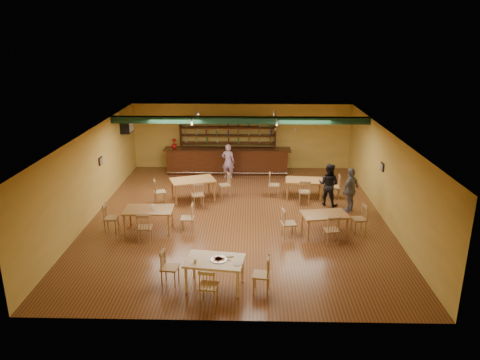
{
  "coord_description": "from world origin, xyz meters",
  "views": [
    {
      "loc": [
        0.44,
        -14.75,
        6.19
      ],
      "look_at": [
        0.06,
        0.6,
        1.15
      ],
      "focal_mm": 34.33,
      "sensor_mm": 36.0,
      "label": 1
    }
  ],
  "objects_px": {
    "near_table": "(215,274)",
    "patron_bar": "(228,162)",
    "bar_counter": "(227,161)",
    "dining_table_b": "(304,188)",
    "dining_table_a": "(193,190)",
    "patron_right_a": "(329,185)",
    "dining_table_c": "(149,220)",
    "dining_table_d": "(324,224)"
  },
  "relations": [
    {
      "from": "bar_counter",
      "to": "dining_table_a",
      "type": "relative_size",
      "value": 3.5
    },
    {
      "from": "dining_table_c",
      "to": "patron_bar",
      "type": "relative_size",
      "value": 1.01
    },
    {
      "from": "dining_table_d",
      "to": "near_table",
      "type": "height_order",
      "value": "near_table"
    },
    {
      "from": "dining_table_a",
      "to": "patron_right_a",
      "type": "relative_size",
      "value": 1.02
    },
    {
      "from": "near_table",
      "to": "patron_bar",
      "type": "relative_size",
      "value": 0.94
    },
    {
      "from": "bar_counter",
      "to": "patron_right_a",
      "type": "relative_size",
      "value": 3.57
    },
    {
      "from": "dining_table_d",
      "to": "near_table",
      "type": "bearing_deg",
      "value": -145.11
    },
    {
      "from": "near_table",
      "to": "patron_bar",
      "type": "distance_m",
      "value": 8.93
    },
    {
      "from": "patron_right_a",
      "to": "dining_table_b",
      "type": "bearing_deg",
      "value": -17.07
    },
    {
      "from": "dining_table_c",
      "to": "near_table",
      "type": "xyz_separation_m",
      "value": [
        2.37,
        -3.33,
        -0.0
      ]
    },
    {
      "from": "dining_table_d",
      "to": "near_table",
      "type": "xyz_separation_m",
      "value": [
        -3.21,
        -3.22,
        0.03
      ]
    },
    {
      "from": "dining_table_b",
      "to": "patron_right_a",
      "type": "relative_size",
      "value": 0.89
    },
    {
      "from": "dining_table_c",
      "to": "patron_right_a",
      "type": "height_order",
      "value": "patron_right_a"
    },
    {
      "from": "bar_counter",
      "to": "dining_table_b",
      "type": "distance_m",
      "value": 4.41
    },
    {
      "from": "dining_table_a",
      "to": "dining_table_b",
      "type": "height_order",
      "value": "dining_table_a"
    },
    {
      "from": "near_table",
      "to": "patron_right_a",
      "type": "height_order",
      "value": "patron_right_a"
    },
    {
      "from": "bar_counter",
      "to": "dining_table_c",
      "type": "height_order",
      "value": "bar_counter"
    },
    {
      "from": "dining_table_d",
      "to": "patron_bar",
      "type": "distance_m",
      "value": 6.61
    },
    {
      "from": "dining_table_a",
      "to": "patron_bar",
      "type": "xyz_separation_m",
      "value": [
        1.21,
        2.67,
        0.36
      ]
    },
    {
      "from": "patron_right_a",
      "to": "patron_bar",
      "type": "bearing_deg",
      "value": -10.84
    },
    {
      "from": "bar_counter",
      "to": "dining_table_c",
      "type": "distance_m",
      "value": 6.79
    },
    {
      "from": "bar_counter",
      "to": "dining_table_b",
      "type": "height_order",
      "value": "bar_counter"
    },
    {
      "from": "bar_counter",
      "to": "dining_table_b",
      "type": "relative_size",
      "value": 3.99
    },
    {
      "from": "bar_counter",
      "to": "dining_table_a",
      "type": "bearing_deg",
      "value": -107.97
    },
    {
      "from": "near_table",
      "to": "bar_counter",
      "type": "bearing_deg",
      "value": 98.67
    },
    {
      "from": "dining_table_a",
      "to": "dining_table_d",
      "type": "height_order",
      "value": "dining_table_a"
    },
    {
      "from": "dining_table_b",
      "to": "dining_table_c",
      "type": "xyz_separation_m",
      "value": [
        -5.31,
        -3.31,
        0.03
      ]
    },
    {
      "from": "near_table",
      "to": "dining_table_c",
      "type": "bearing_deg",
      "value": 133.04
    },
    {
      "from": "dining_table_b",
      "to": "near_table",
      "type": "relative_size",
      "value": 0.99
    },
    {
      "from": "dining_table_d",
      "to": "patron_right_a",
      "type": "height_order",
      "value": "patron_right_a"
    },
    {
      "from": "dining_table_c",
      "to": "patron_right_a",
      "type": "relative_size",
      "value": 0.97
    },
    {
      "from": "near_table",
      "to": "patron_bar",
      "type": "height_order",
      "value": "patron_bar"
    },
    {
      "from": "dining_table_a",
      "to": "dining_table_d",
      "type": "xyz_separation_m",
      "value": [
        4.52,
        -3.03,
        -0.05
      ]
    },
    {
      "from": "bar_counter",
      "to": "dining_table_a",
      "type": "distance_m",
      "value": 3.68
    },
    {
      "from": "patron_bar",
      "to": "dining_table_c",
      "type": "bearing_deg",
      "value": 75.99
    },
    {
      "from": "bar_counter",
      "to": "dining_table_d",
      "type": "bearing_deg",
      "value": -62.58
    },
    {
      "from": "dining_table_a",
      "to": "near_table",
      "type": "bearing_deg",
      "value": -98.06
    },
    {
      "from": "dining_table_a",
      "to": "bar_counter",
      "type": "bearing_deg",
      "value": 52.09
    },
    {
      "from": "dining_table_a",
      "to": "near_table",
      "type": "height_order",
      "value": "dining_table_a"
    },
    {
      "from": "patron_bar",
      "to": "patron_right_a",
      "type": "height_order",
      "value": "patron_right_a"
    },
    {
      "from": "bar_counter",
      "to": "dining_table_b",
      "type": "bearing_deg",
      "value": -44.96
    },
    {
      "from": "bar_counter",
      "to": "near_table",
      "type": "height_order",
      "value": "bar_counter"
    }
  ]
}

